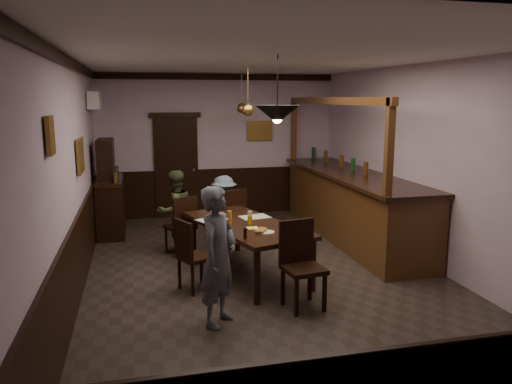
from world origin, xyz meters
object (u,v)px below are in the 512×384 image
object	(u,v)px
person_standing	(218,256)
pendant_brass_mid	(248,110)
chair_near	(300,260)
chair_far_right	(232,215)
pendant_iron	(277,114)
dining_table	(246,227)
person_seated_left	(175,211)
chair_side	(191,252)
person_seated_right	(224,210)
chair_far_left	(182,223)
sideboard	(110,196)
bar_counter	(351,204)
coffee_cup	(289,226)
pendant_brass_far	(242,108)
soda_can	(250,220)

from	to	relation	value
person_standing	pendant_brass_mid	world-z (taller)	pendant_brass_mid
pendant_brass_mid	chair_near	bearing A→B (deg)	-88.63
chair_far_right	pendant_iron	bearing A→B (deg)	77.43
pendant_iron	pendant_brass_mid	bearing A→B (deg)	87.22
dining_table	chair_near	bearing A→B (deg)	-72.25
chair_far_right	person_seated_left	size ratio (longest dim) A/B	0.75
chair_near	chair_side	distance (m)	1.45
person_seated_right	dining_table	bearing A→B (deg)	58.01
chair_far_left	sideboard	world-z (taller)	sideboard
pendant_iron	pendant_brass_mid	world-z (taller)	same
chair_far_right	person_standing	world-z (taller)	person_standing
person_seated_right	bar_counter	distance (m)	2.27
person_seated_right	coffee_cup	xyz separation A→B (m)	(0.52, -2.09, 0.21)
sideboard	pendant_iron	bearing A→B (deg)	-57.71
person_seated_left	coffee_cup	xyz separation A→B (m)	(1.38, -1.82, 0.13)
dining_table	pendant_brass_mid	world-z (taller)	pendant_brass_mid
chair_side	pendant_brass_far	distance (m)	3.94
chair_near	soda_can	distance (m)	1.24
pendant_brass_mid	bar_counter	bearing A→B (deg)	1.22
chair_far_right	person_standing	bearing A→B (deg)	58.93
chair_near	person_standing	world-z (taller)	person_standing
sideboard	chair_far_left	bearing A→B (deg)	-54.51
person_standing	bar_counter	bearing A→B (deg)	-7.86
person_seated_right	pendant_brass_mid	world-z (taller)	pendant_brass_mid
person_seated_left	chair_far_right	bearing A→B (deg)	150.78
person_standing	soda_can	bearing A→B (deg)	11.42
coffee_cup	pendant_iron	xyz separation A→B (m)	(-0.26, -0.29, 1.49)
person_standing	coffee_cup	bearing A→B (deg)	-10.52
chair_far_right	chair_near	size ratio (longest dim) A/B	0.95
chair_near	soda_can	world-z (taller)	chair_near
sideboard	pendant_iron	size ratio (longest dim) A/B	2.15
sideboard	pendant_brass_mid	distance (m)	3.13
soda_can	pendant_brass_mid	bearing A→B (deg)	78.26
pendant_iron	soda_can	bearing A→B (deg)	106.15
person_seated_right	pendant_brass_mid	bearing A→B (deg)	109.95
person_standing	pendant_brass_far	xyz separation A→B (m)	(1.17, 4.28, 1.52)
person_standing	chair_far_right	bearing A→B (deg)	23.37
chair_side	person_standing	xyz separation A→B (m)	(0.19, -1.03, 0.25)
chair_side	pendant_brass_mid	size ratio (longest dim) A/B	1.18
chair_far_left	person_seated_left	world-z (taller)	person_seated_left
dining_table	person_standing	world-z (taller)	person_standing
person_standing	chair_near	bearing A→B (deg)	-39.31
coffee_cup	bar_counter	size ratio (longest dim) A/B	0.02
person_seated_left	bar_counter	distance (m)	3.12
chair_side	pendant_brass_mid	world-z (taller)	pendant_brass_mid
chair_far_left	chair_far_right	bearing A→B (deg)	174.02
chair_side	person_standing	distance (m)	1.08
chair_near	bar_counter	xyz separation A→B (m)	(1.83, 2.63, 0.06)
person_seated_right	coffee_cup	size ratio (longest dim) A/B	14.82
chair_far_left	chair_far_right	size ratio (longest dim) A/B	0.96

